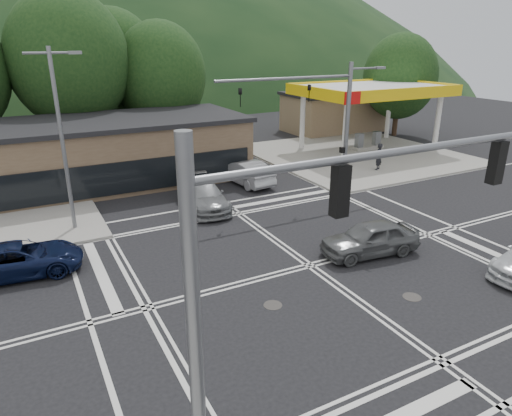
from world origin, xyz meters
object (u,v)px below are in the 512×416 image
car_queue_a (245,172)px  car_queue_b (213,154)px  car_blue_west (19,259)px  pedestrian (378,157)px  car_northbound (203,195)px  car_grey_center (370,238)px

car_queue_a → car_queue_b: (0.13, 5.94, -0.04)m
car_blue_west → car_queue_a: (14.09, 7.13, 0.11)m
car_queue_b → pedestrian: pedestrian is taller
car_queue_b → car_northbound: size_ratio=0.84×
car_grey_center → car_queue_a: size_ratio=0.93×
car_blue_west → car_queue_b: size_ratio=1.11×
car_blue_west → car_grey_center: 15.17m
car_blue_west → pedestrian: pedestrian is taller
car_blue_west → car_northbound: (9.77, 4.00, 0.08)m
car_grey_center → car_queue_a: 12.44m
car_grey_center → car_queue_b: 18.37m
car_grey_center → car_queue_b: bearing=-172.4°
car_queue_a → car_blue_west: bearing=20.3°
car_northbound → pedestrian: 14.44m
car_queue_b → car_queue_a: bearing=94.4°
car_northbound → car_queue_b: bearing=70.0°
car_grey_center → pedestrian: 14.50m
car_queue_a → car_northbound: bearing=29.5°
car_blue_west → pedestrian: size_ratio=2.55×
car_blue_west → car_queue_b: (14.23, 13.07, 0.07)m
car_queue_a → car_queue_b: 5.94m
car_queue_a → car_grey_center: bearing=84.0°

